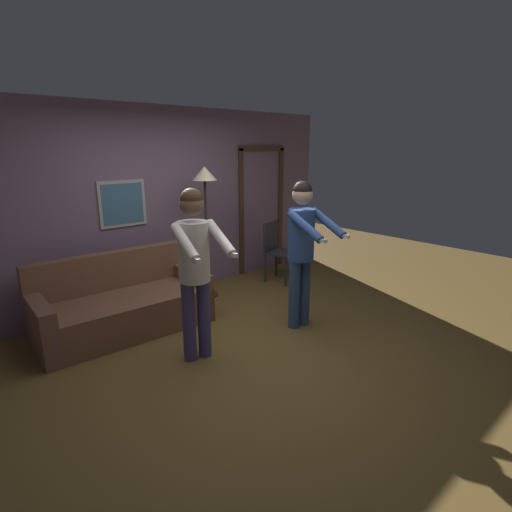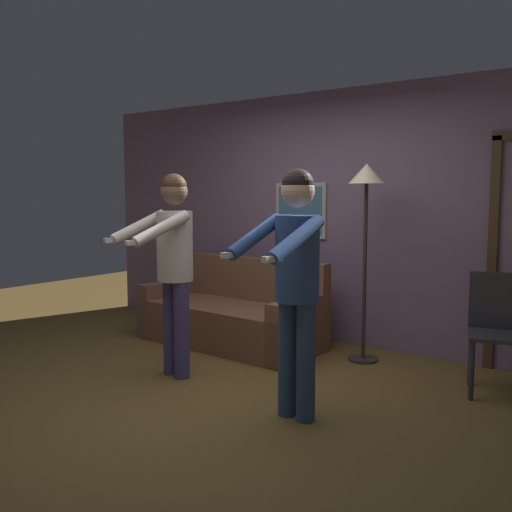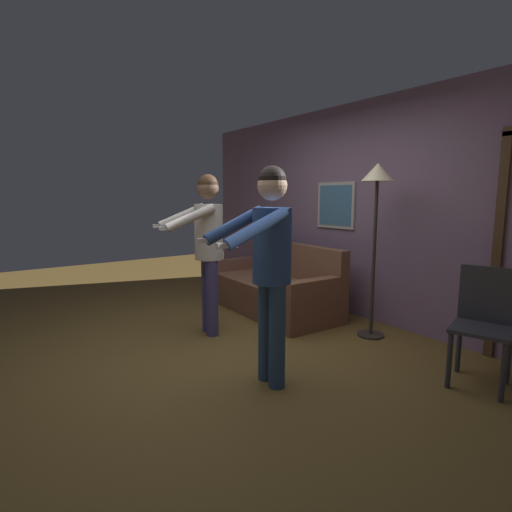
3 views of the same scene
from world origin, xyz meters
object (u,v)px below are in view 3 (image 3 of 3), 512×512
object	(u,v)px
couch	(274,290)
dining_chair_distant	(484,319)
person_standing_right	(270,255)
torchiere_lamp	(377,194)
person_standing_left	(207,239)

from	to	relation	value
couch	dining_chair_distant	bearing A→B (deg)	1.58
person_standing_right	couch	bearing A→B (deg)	140.26
dining_chair_distant	torchiere_lamp	bearing A→B (deg)	172.17
torchiere_lamp	person_standing_left	world-z (taller)	torchiere_lamp
person_standing_left	dining_chair_distant	world-z (taller)	person_standing_left
person_standing_left	torchiere_lamp	bearing A→B (deg)	51.14
person_standing_left	dining_chair_distant	bearing A→B (deg)	27.52
couch	person_standing_left	distance (m)	1.39
person_standing_left	person_standing_right	distance (m)	1.33
couch	person_standing_left	world-z (taller)	person_standing_left
torchiere_lamp	person_standing_left	bearing A→B (deg)	-128.86
torchiere_lamp	dining_chair_distant	xyz separation A→B (m)	(1.20, -0.17, -0.98)
torchiere_lamp	person_standing_right	xyz separation A→B (m)	(0.22, -1.55, -0.47)
person_standing_left	person_standing_right	bearing A→B (deg)	-8.09
couch	person_standing_right	size ratio (longest dim) A/B	1.13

